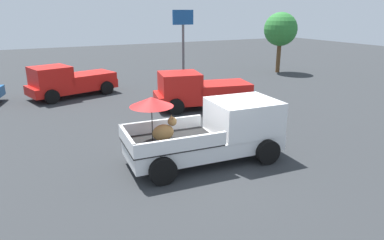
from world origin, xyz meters
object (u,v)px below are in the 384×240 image
pickup_truck_main (216,131)px  pickup_truck_far (199,90)px  motel_sign (183,32)px  pickup_truck_red (69,81)px

pickup_truck_main → pickup_truck_far: bearing=71.0°
pickup_truck_main → motel_sign: bearing=73.5°
pickup_truck_red → pickup_truck_far: (5.48, -5.34, 0.00)m
pickup_truck_main → pickup_truck_red: pickup_truck_main is taller
pickup_truck_main → pickup_truck_far: pickup_truck_main is taller
pickup_truck_far → motel_sign: bearing=-95.8°
pickup_truck_main → pickup_truck_red: bearing=108.9°
pickup_truck_red → motel_sign: (7.24, 0.21, 2.47)m
pickup_truck_main → pickup_truck_red: size_ratio=1.01×
pickup_truck_main → motel_sign: size_ratio=1.09×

